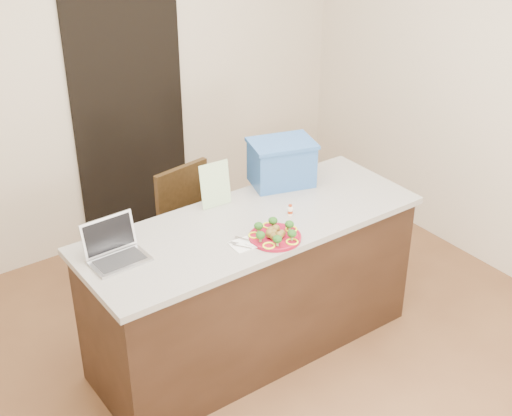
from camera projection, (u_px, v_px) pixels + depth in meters
ground at (276, 367)px, 4.40m from camera, size 4.00×4.00×0.00m
room_shell at (280, 122)px, 3.62m from camera, size 4.00×4.00×4.00m
doorway at (130, 115)px, 5.37m from camera, size 0.90×0.02×2.00m
island at (252, 286)px, 4.35m from camera, size 2.06×0.76×0.92m
plate at (275, 237)px, 3.96m from camera, size 0.29×0.29×0.02m
meatballs at (274, 233)px, 3.95m from camera, size 0.11×0.12×0.04m
broccoli at (275, 230)px, 3.94m from camera, size 0.25×0.23×0.04m
pepper_rings at (275, 235)px, 3.96m from camera, size 0.28×0.29×0.01m
napkin at (243, 245)px, 3.91m from camera, size 0.14×0.14×0.01m
fork at (239, 245)px, 3.90m from camera, size 0.07×0.14×0.00m
knife at (249, 243)px, 3.91m from camera, size 0.05×0.17×0.01m
yogurt_bottle at (290, 211)px, 4.19m from camera, size 0.03×0.03×0.07m
laptop at (114, 248)px, 3.77m from camera, size 0.31×0.24×0.21m
leaflet at (215, 185)px, 4.24m from camera, size 0.20×0.05×0.28m
blue_box at (282, 162)px, 4.49m from camera, size 0.46×0.39×0.29m
chair at (191, 227)px, 4.82m from camera, size 0.48×0.48×0.95m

